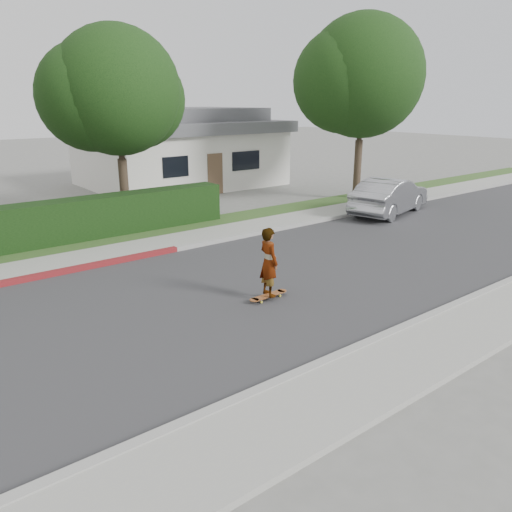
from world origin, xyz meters
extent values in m
plane|color=slate|center=(0.00, 0.00, 0.00)|extent=(120.00, 120.00, 0.00)
cube|color=#2D2D30|center=(0.00, 0.00, 0.01)|extent=(60.00, 8.00, 0.01)
cube|color=#9E9E99|center=(0.00, -4.10, 0.07)|extent=(60.00, 0.20, 0.15)
cube|color=gray|center=(0.00, -5.00, 0.06)|extent=(60.00, 1.60, 0.12)
cube|color=#9E9E99|center=(0.00, 4.10, 0.07)|extent=(60.00, 0.20, 0.15)
cube|color=gray|center=(0.00, 5.00, 0.06)|extent=(60.00, 1.60, 0.12)
cube|color=#2D4C1E|center=(0.00, 6.60, 0.05)|extent=(60.00, 1.60, 0.10)
cube|color=black|center=(-3.00, 7.20, 0.75)|extent=(15.00, 1.00, 1.50)
cylinder|color=#33261C|center=(1.50, 9.00, 1.26)|extent=(0.36, 0.36, 2.52)
cylinder|color=#33261C|center=(1.50, 9.00, 3.15)|extent=(0.24, 0.24, 2.10)
sphere|color=black|center=(1.50, 9.00, 5.04)|extent=(4.80, 4.80, 4.80)
sphere|color=black|center=(0.70, 9.40, 4.84)|extent=(4.08, 4.08, 4.08)
sphere|color=black|center=(2.40, 9.30, 4.74)|extent=(3.84, 3.84, 3.84)
cylinder|color=#33261C|center=(12.50, 6.50, 1.44)|extent=(0.36, 0.36, 2.88)
cylinder|color=#33261C|center=(12.50, 6.50, 3.60)|extent=(0.24, 0.24, 2.40)
sphere|color=black|center=(12.50, 6.50, 5.76)|extent=(5.60, 5.60, 5.60)
sphere|color=black|center=(11.70, 6.90, 5.56)|extent=(4.76, 4.76, 4.76)
sphere|color=black|center=(13.40, 6.80, 5.46)|extent=(4.48, 4.48, 4.48)
cube|color=beige|center=(8.00, 16.00, 1.50)|extent=(10.00, 8.00, 3.00)
cube|color=#4C4C51|center=(8.00, 16.00, 3.30)|extent=(10.60, 8.60, 0.60)
cube|color=#4C4C51|center=(8.00, 16.00, 3.90)|extent=(8.40, 6.40, 0.80)
cube|color=black|center=(5.50, 11.98, 1.60)|extent=(1.40, 0.06, 1.00)
cube|color=black|center=(9.80, 11.98, 1.60)|extent=(1.80, 0.06, 1.00)
cube|color=brown|center=(7.80, 11.98, 1.05)|extent=(0.90, 0.06, 2.10)
cylinder|color=gold|center=(0.47, -1.03, 0.04)|extent=(0.06, 0.04, 0.06)
cylinder|color=gold|center=(0.46, -0.86, 0.04)|extent=(0.06, 0.04, 0.06)
cylinder|color=gold|center=(1.09, -1.01, 0.04)|extent=(0.06, 0.04, 0.06)
cylinder|color=gold|center=(1.08, -0.83, 0.04)|extent=(0.06, 0.04, 0.06)
cube|color=silver|center=(0.47, -0.95, 0.08)|extent=(0.06, 0.19, 0.03)
cube|color=silver|center=(1.08, -0.92, 0.08)|extent=(0.06, 0.19, 0.03)
cube|color=brown|center=(0.77, -0.93, 0.11)|extent=(0.93, 0.27, 0.02)
cylinder|color=brown|center=(0.31, -0.95, 0.11)|extent=(0.24, 0.24, 0.02)
cylinder|color=brown|center=(1.24, -0.91, 0.11)|extent=(0.24, 0.24, 0.02)
imported|color=white|center=(0.77, -0.93, 0.97)|extent=(0.48, 0.67, 1.71)
imported|color=#A5A6AC|center=(11.05, 3.38, 0.78)|extent=(4.98, 2.73, 1.55)
camera|label=1|loc=(-6.52, -9.75, 4.70)|focal=35.00mm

